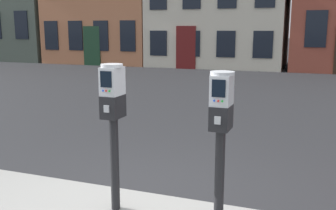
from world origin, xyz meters
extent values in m
cylinder|color=black|center=(-0.22, -0.28, 0.63)|extent=(0.09, 0.09, 0.98)
cube|color=black|center=(-0.22, -0.28, 1.23)|extent=(0.18, 0.25, 0.23)
cube|color=#A5A8AD|center=(-0.22, -0.41, 1.23)|extent=(0.06, 0.01, 0.07)
cube|color=#B7BABF|center=(-0.22, -0.28, 1.48)|extent=(0.18, 0.23, 0.28)
cube|color=black|center=(-0.22, -0.40, 1.51)|extent=(0.12, 0.01, 0.15)
cylinder|color=blue|center=(-0.26, -0.40, 1.40)|extent=(0.02, 0.01, 0.02)
cylinder|color=red|center=(-0.22, -0.40, 1.40)|extent=(0.02, 0.01, 0.02)
cylinder|color=green|center=(-0.19, -0.40, 1.40)|extent=(0.02, 0.01, 0.02)
cylinder|color=#B7BABF|center=(-0.22, -0.28, 1.63)|extent=(0.22, 0.22, 0.03)
cylinder|color=black|center=(0.86, -0.28, 0.62)|extent=(0.09, 0.09, 0.95)
cube|color=black|center=(0.86, -0.28, 1.20)|extent=(0.18, 0.25, 0.22)
cube|color=#A5A8AD|center=(0.86, -0.41, 1.20)|extent=(0.06, 0.01, 0.07)
cube|color=#B7BABF|center=(0.86, -0.28, 1.45)|extent=(0.18, 0.23, 0.27)
cube|color=black|center=(0.86, -0.40, 1.48)|extent=(0.12, 0.01, 0.15)
cylinder|color=blue|center=(0.83, -0.40, 1.37)|extent=(0.02, 0.01, 0.02)
cylinder|color=red|center=(0.86, -0.40, 1.37)|extent=(0.02, 0.01, 0.02)
cylinder|color=green|center=(0.90, -0.40, 1.37)|extent=(0.02, 0.01, 0.02)
cylinder|color=#B7BABF|center=(0.86, -0.28, 1.60)|extent=(0.22, 0.22, 0.03)
cube|color=black|center=(-14.08, 14.67, 2.17)|extent=(0.90, 0.06, 1.60)
cube|color=black|center=(-12.04, 14.67, 1.59)|extent=(0.87, 0.06, 1.59)
cube|color=black|center=(-10.46, 14.67, 1.59)|extent=(0.87, 0.06, 1.59)
cube|color=black|center=(-8.88, 14.67, 1.59)|extent=(0.87, 0.06, 1.59)
cube|color=black|center=(-7.31, 14.67, 1.59)|extent=(0.87, 0.06, 1.59)
cube|color=#193823|center=(-9.47, 14.67, 1.05)|extent=(1.00, 0.07, 2.10)
cube|color=black|center=(-5.60, 14.67, 1.25)|extent=(0.90, 0.06, 1.25)
cube|color=black|center=(-3.87, 14.67, 1.25)|extent=(0.90, 0.06, 1.25)
cube|color=black|center=(-2.15, 14.67, 1.25)|extent=(0.90, 0.06, 1.25)
cube|color=black|center=(-0.42, 14.67, 1.25)|extent=(0.90, 0.06, 1.25)
cube|color=#591414|center=(-4.14, 14.67, 1.05)|extent=(1.00, 0.07, 2.10)
cube|color=black|center=(1.81, 14.67, 1.96)|extent=(0.90, 0.06, 1.60)
camera|label=1|loc=(1.56, -3.57, 1.99)|focal=40.95mm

